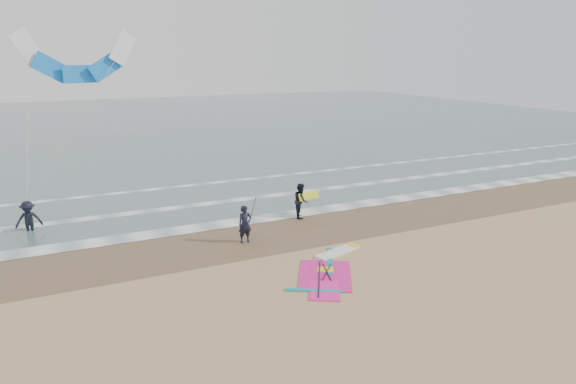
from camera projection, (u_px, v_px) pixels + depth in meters
name	position (u px, v px, depth m)	size (l,w,h in m)	color
ground	(357.00, 279.00, 18.99)	(120.00, 120.00, 0.00)	tan
sea_water	(135.00, 125.00, 60.79)	(120.00, 80.00, 0.02)	#47605E
wet_sand_band	(287.00, 231.00, 24.21)	(120.00, 5.00, 0.01)	brown
foam_waterline	(252.00, 206.00, 28.07)	(120.00, 9.15, 0.02)	white
windsurf_rig	(330.00, 268.00, 19.89)	(4.76, 4.51, 0.11)	white
person_standing	(245.00, 224.00, 22.52)	(0.62, 0.40, 1.69)	black
person_walking	(301.00, 201.00, 26.03)	(0.87, 0.68, 1.78)	black
person_wading	(28.00, 213.00, 23.90)	(1.19, 0.68, 1.84)	black
held_pole	(251.00, 215.00, 22.55)	(0.17, 0.86, 1.82)	black
carried_kiteboard	(309.00, 196.00, 26.05)	(1.30, 0.51, 0.39)	yellow
surf_kite	(78.00, 61.00, 26.46)	(6.20, 3.82, 8.12)	white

